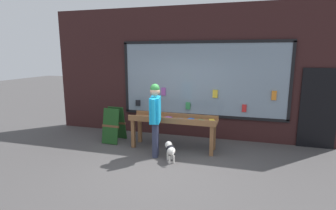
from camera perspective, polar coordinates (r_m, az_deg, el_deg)
ground_plane at (r=5.96m, az=-1.88°, el=-13.14°), size 40.00×40.00×0.00m
shopfront_facade at (r=7.75m, az=4.04°, el=6.80°), size 8.31×0.29×3.78m
display_table_main at (r=6.78m, az=1.12°, el=-3.79°), size 2.27×0.64×0.89m
person_browsing at (r=6.19m, az=-2.80°, el=-1.98°), size 0.31×0.68×1.77m
small_dog at (r=6.13m, az=0.51°, el=-9.61°), size 0.37×0.55×0.41m
sandwich_board_sign at (r=7.56m, az=-11.65°, el=-4.16°), size 0.53×0.63×0.97m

